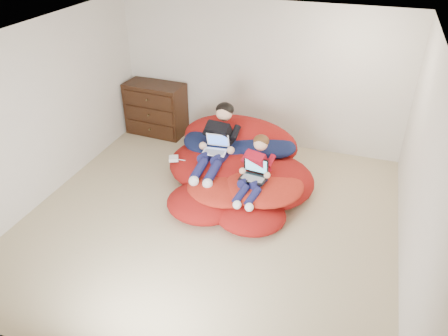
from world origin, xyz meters
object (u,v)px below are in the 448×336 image
Objects in this scene: dresser at (156,109)px; beanbag_pile at (238,167)px; laptop_black at (254,172)px; younger_boy at (256,167)px; laptop_white at (216,147)px; older_boy at (218,139)px.

dresser is 0.46× the size of beanbag_pile.
dresser is at bearing 148.92° from beanbag_pile.
laptop_black is at bearing -52.79° from beanbag_pile.
laptop_white is (-0.71, 0.34, 0.02)m from younger_boy.
beanbag_pile is at bearing 130.65° from younger_boy.
beanbag_pile is 0.70m from younger_boy.
older_boy reaches higher than younger_boy.
laptop_white is at bearing -90.00° from older_boy.
younger_boy is at bearing -34.84° from dresser.
beanbag_pile reaches higher than laptop_black.
dresser reaches higher than beanbag_pile.
younger_boy is 0.08m from laptop_black.
dresser is 2.09m from older_boy.
older_boy reaches higher than laptop_white.
younger_boy is (0.71, -0.43, -0.11)m from older_boy.
beanbag_pile is 0.56m from older_boy.
older_boy is at bearing -36.30° from dresser.
dresser is 2.91m from younger_boy.
laptop_black is (0.71, -0.49, -0.16)m from older_boy.
dresser is at bearing 143.70° from older_boy.
older_boy is 0.84m from younger_boy.
dresser reaches higher than laptop_black.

